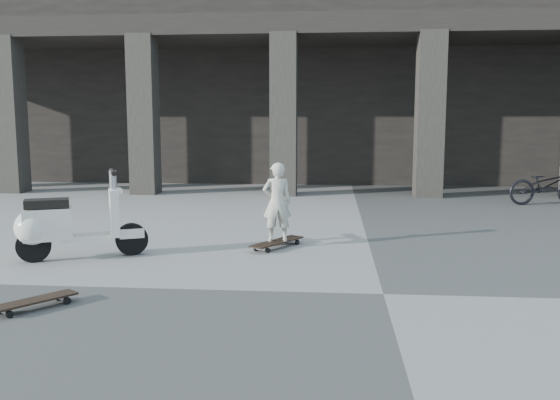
# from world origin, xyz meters

# --- Properties ---
(ground) EXTENTS (90.00, 90.00, 0.00)m
(ground) POSITION_xyz_m (0.00, 0.00, 0.00)
(ground) COLOR #474744
(ground) RESTS_ON ground
(colonnade) EXTENTS (28.00, 8.82, 6.00)m
(colonnade) POSITION_xyz_m (-0.00, 13.77, 3.03)
(colonnade) COLOR black
(colonnade) RESTS_ON ground
(longboard) EXTENTS (0.76, 1.00, 0.10)m
(longboard) POSITION_xyz_m (-1.37, 2.25, 0.08)
(longboard) COLOR black
(longboard) RESTS_ON ground
(skateboard_spare) EXTENTS (0.68, 0.79, 0.10)m
(skateboard_spare) POSITION_xyz_m (-3.53, -0.82, 0.08)
(skateboard_spare) COLOR black
(skateboard_spare) RESTS_ON ground
(child) EXTENTS (0.48, 0.37, 1.17)m
(child) POSITION_xyz_m (-1.37, 2.25, 0.69)
(child) COLOR beige
(child) RESTS_ON longboard
(scooter) EXTENTS (1.62, 0.94, 1.21)m
(scooter) POSITION_xyz_m (-4.22, 1.22, 0.48)
(scooter) COLOR black
(scooter) RESTS_ON ground
(bicycle) EXTENTS (1.78, 0.89, 0.89)m
(bicycle) POSITION_xyz_m (4.20, 7.30, 0.45)
(bicycle) COLOR black
(bicycle) RESTS_ON ground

